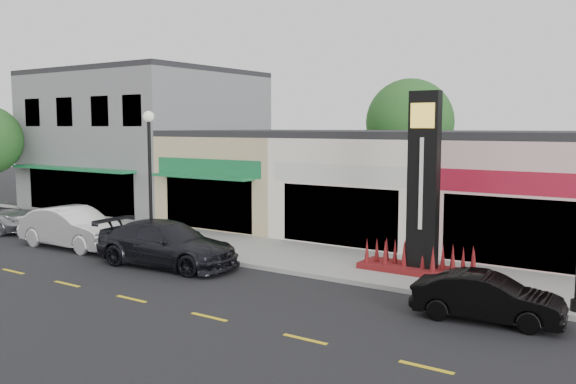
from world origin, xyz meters
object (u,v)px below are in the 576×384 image
at_px(car_dark_sedan, 167,244).
at_px(car_black_conv, 487,298).
at_px(pylon_sign, 423,210).
at_px(lamp_west_near, 150,164).
at_px(car_white_van, 73,228).

bearing_deg(car_dark_sedan, car_black_conv, -93.96).
xyz_separation_m(pylon_sign, car_black_conv, (3.15, -3.42, -1.66)).
bearing_deg(car_black_conv, lamp_west_near, 76.93).
bearing_deg(car_white_van, pylon_sign, -77.97).
height_order(lamp_west_near, car_black_conv, lamp_west_near).
xyz_separation_m(lamp_west_near, pylon_sign, (11.00, 1.70, -1.20)).
distance_m(car_dark_sedan, car_black_conv, 11.35).
xyz_separation_m(pylon_sign, car_white_van, (-13.82, -3.38, -1.43)).
relative_size(pylon_sign, car_white_van, 1.18).
bearing_deg(car_dark_sedan, lamp_west_near, 51.31).
distance_m(car_white_van, car_black_conv, 16.98).
height_order(car_white_van, car_black_conv, car_white_van).
bearing_deg(car_black_conv, car_white_van, 83.74).
distance_m(car_white_van, car_dark_sedan, 5.63).
bearing_deg(lamp_west_near, car_black_conv, -6.93).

